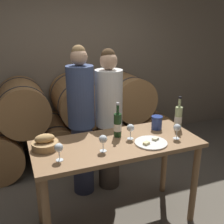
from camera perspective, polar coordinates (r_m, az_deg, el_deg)
The scene contains 15 objects.
ground_plane at distance 2.91m, azimuth 1.03°, elevation -22.52°, with size 10.00×10.00×0.00m, color #665E51.
stone_wall_back at distance 4.15m, azimuth -10.08°, elevation 14.15°, with size 10.00×0.12×3.20m.
barrel_stack at distance 3.84m, azimuth -7.44°, elevation -2.04°, with size 2.86×0.88×1.22m.
tasting_table at distance 2.48m, azimuth 1.13°, elevation -9.35°, with size 1.54×0.65×0.89m.
person_left at distance 2.91m, azimuth -6.65°, elevation -2.12°, with size 0.29×0.29×1.71m.
person_right at distance 3.02m, azimuth -0.69°, elevation -1.78°, with size 0.31×0.31×1.67m.
wine_bottle_red at distance 2.49m, azimuth 1.23°, elevation -2.83°, with size 0.08×0.08×0.34m.
wine_bottle_white at distance 2.75m, azimuth 14.24°, elevation -1.19°, with size 0.08×0.08×0.34m.
blue_crock at distance 2.72m, azimuth 9.73°, elevation -2.17°, with size 0.12×0.12×0.14m.
bread_basket at distance 2.35m, azimuth -14.36°, elevation -6.60°, with size 0.23×0.23×0.14m.
cheese_plate at distance 2.41m, azimuth 8.46°, elevation -6.60°, with size 0.30×0.30×0.04m.
wine_glass_far_left at distance 2.11m, azimuth -11.51°, elevation -7.72°, with size 0.07×0.07×0.15m.
wine_glass_left at distance 2.21m, azimuth -1.96°, elevation -6.03°, with size 0.07×0.07×0.15m.
wine_glass_center at distance 2.44m, azimuth 4.05°, elevation -3.56°, with size 0.07×0.07×0.15m.
wine_glass_right at distance 2.52m, azimuth 13.99°, elevation -3.42°, with size 0.07×0.07×0.15m.
Camera 1 is at (-0.85, -2.01, 1.92)m, focal length 42.00 mm.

